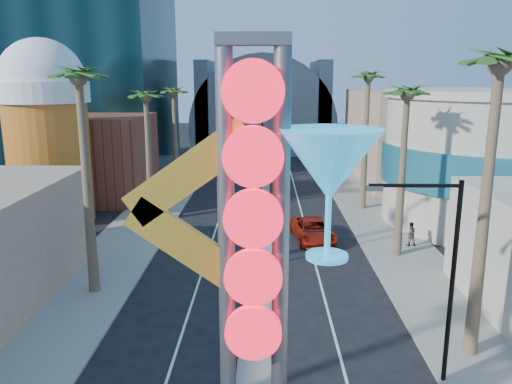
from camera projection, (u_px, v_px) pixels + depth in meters
The scene contains 20 objects.
sidewalk_west at pixel (158, 205), 45.84m from camera, with size 5.00×100.00×0.15m, color gray.
sidewalk_east at pixel (365, 206), 45.50m from camera, with size 5.00×100.00×0.15m, color gray.
median at pixel (262, 198), 48.59m from camera, with size 1.60×84.00×0.15m, color gray.
brick_filler_west at pixel (96, 157), 47.99m from camera, with size 10.00×10.00×8.00m, color brown.
filler_east at pixel (402, 136), 56.95m from camera, with size 10.00×20.00×10.00m, color tan.
beer_mug at pixel (46, 125), 39.35m from camera, with size 7.00×7.00×14.50m.
turquoise_building at pixel (489, 159), 39.32m from camera, with size 16.60×16.60×10.60m.
canopy at pixel (263, 123), 80.77m from camera, with size 22.00×16.00×22.00m.
neon_sign at pixel (285, 245), 12.82m from camera, with size 6.53×2.60×12.55m.
streetlight_0 at pixel (269, 190), 29.97m from camera, with size 3.79×0.25×8.00m.
streetlight_1 at pixel (257, 141), 53.37m from camera, with size 3.79×0.25×8.00m.
streetlight_2 at pixel (441, 265), 18.18m from camera, with size 3.45×0.25×8.00m.
palm_1 at pixel (80, 91), 24.90m from camera, with size 2.40×2.40×12.70m.
palm_2 at pixel (146, 104), 38.84m from camera, with size 2.40×2.40×11.20m.
palm_3 at pixel (174, 98), 50.54m from camera, with size 2.40×2.40×11.20m.
palm_5 at pixel (498, 84), 18.64m from camera, with size 2.40×2.40×13.20m.
palm_6 at pixel (407, 104), 30.63m from camera, with size 2.40×2.40×11.70m.
palm_7 at pixel (368, 86), 42.12m from camera, with size 2.40×2.40×12.70m.
red_pickup at pixel (313, 230), 35.87m from camera, with size 2.55×5.53×1.54m, color #A71C0C.
pedestrian_b at pixel (410, 234), 34.36m from camera, with size 0.81×0.63×1.67m, color gray.
Camera 1 is at (0.29, -9.23, 11.52)m, focal length 35.00 mm.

